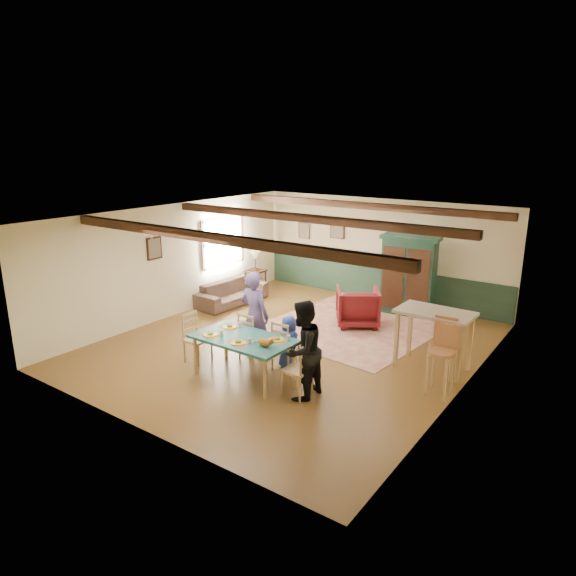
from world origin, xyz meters
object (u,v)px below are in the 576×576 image
Objects in this scene: dining_table at (244,358)px; person_woman at (302,350)px; dining_chair_far_right at (286,345)px; end_table at (256,281)px; bar_stool_left at (440,352)px; bar_stool_right at (441,361)px; armoire at (408,275)px; cat at (264,342)px; dining_chair_end_left at (198,338)px; person_man at (255,315)px; table_lamp at (255,261)px; person_child at (289,342)px; sofa at (232,292)px; dining_chair_end_right at (297,369)px; dining_chair_far_left at (252,336)px; counter_table at (433,340)px; armchair at (358,307)px.

person_woman reaches higher than dining_table.
dining_chair_far_right reaches higher than end_table.
bar_stool_right reaches higher than bar_stool_left.
cat is at bearing -100.00° from armoire.
dining_chair_end_left reaches higher than dining_table.
person_man is 4.70m from table_lamp.
table_lamp reaches higher than cat.
person_man is 1.49× the size of bar_stool_left.
person_man is 1.85m from person_woman.
bar_stool_right reaches higher than table_lamp.
person_child is (1.57, 0.79, 0.03)m from dining_chair_end_left.
person_woman is at bearing -124.05° from sofa.
dining_chair_end_left is 1.76m from person_child.
person_man is (-1.56, 0.82, 0.39)m from dining_chair_end_right.
dining_chair_far_left is at bearing 118.49° from dining_table.
armoire is 0.96× the size of sofa.
table_lamp is (-3.76, 3.67, 0.38)m from person_child.
armoire reaches higher than cat.
counter_table is (2.20, 1.60, 0.08)m from dining_chair_far_right.
sofa is 3.68× the size of table_lamp.
counter_table reaches higher than dining_chair_far_left.
dining_chair_far_right is 2.64× the size of cat.
table_lamp is at bearing 12.54° from sofa.
end_table is 0.58m from table_lamp.
bar_stool_left is (3.32, 1.01, -0.28)m from person_man.
person_woman is 5.46m from sofa.
cat is 0.66× the size of table_lamp.
cat is 3.19m from counter_table.
armoire is at bearing 120.50° from bar_stool_right.
dining_chair_end_left is 1.18m from person_man.
person_woman reaches higher than sofa.
dining_chair_far_left is at bearing 90.00° from person_man.
armchair is 0.80× the size of bar_stool_right.
dining_chair_far_left is 4.77m from end_table.
bar_stool_right is at bearing 107.03° from armchair.
dining_table is at bearing 119.05° from dining_chair_far_left.
dining_chair_end_left is at bearing 27.30° from person_child.
person_man is 0.89m from person_child.
dining_chair_end_left is 1.76m from cat.
person_child reaches higher than end_table.
person_child is 0.75× the size of counter_table.
person_child is at bearing -167.06° from bar_stool_right.
armchair is 0.47× the size of sofa.
person_woman is 1.42× the size of bar_stool_left.
dining_chair_end_left is (-1.57, -0.71, 0.00)m from dining_chair_far_right.
table_lamp is 0.46× the size of bar_stool_right.
table_lamp reaches higher than dining_table.
armchair reaches higher than dining_table.
dining_chair_end_right is 0.58× the size of person_woman.
bar_stool_right is at bearing 31.30° from cat.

